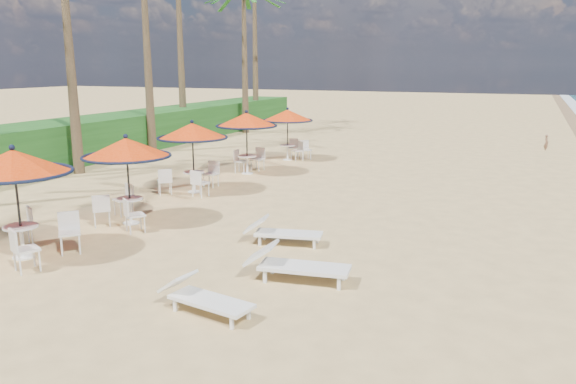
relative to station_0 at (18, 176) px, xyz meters
name	(u,v)px	position (x,y,z in m)	size (l,w,h in m)	color
ground	(222,293)	(5.01, -0.02, -1.86)	(160.00, 160.00, 0.00)	tan
scrub_hedge	(83,139)	(-8.49, 10.98, -0.96)	(3.00, 40.00, 1.80)	#194716
station_0	(18,176)	(0.00, 0.00, 0.00)	(2.44, 2.44, 2.54)	black
station_1	(125,159)	(0.35, 3.11, -0.08)	(2.33, 2.33, 2.44)	black
station_2	(192,140)	(-0.11, 7.06, -0.08)	(2.34, 2.39, 2.44)	black
station_3	(247,125)	(0.02, 10.75, 0.05)	(2.39, 2.39, 2.50)	black
station_4	(289,122)	(0.26, 14.39, -0.13)	(2.26, 2.26, 2.36)	black
lounger_near	(203,296)	(5.14, -0.91, -1.56)	(1.86, 0.86, 0.64)	white
lounger_mid	(294,264)	(6.02, 1.08, -1.51)	(2.16, 0.96, 0.75)	white
lounger_far	(281,231)	(4.83, 3.12, -1.55)	(1.94, 0.97, 0.66)	white
palm_6	(244,1)	(-6.37, 22.91, 6.09)	(5.00, 5.00, 8.72)	brown
person	(546,142)	(10.96, 22.09, -1.43)	(0.31, 0.20, 0.85)	brown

